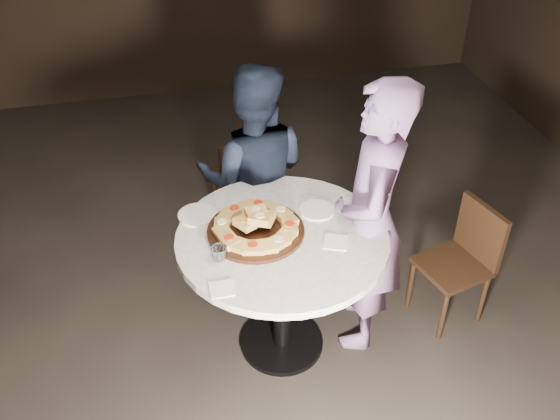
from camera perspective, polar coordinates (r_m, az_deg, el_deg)
name	(u,v)px	position (r m, az deg, el deg)	size (l,w,h in m)	color
floor	(267,339)	(3.85, -1.17, -11.73)	(7.00, 7.00, 0.00)	black
table	(282,258)	(3.34, 0.20, -4.43)	(1.37, 1.37, 0.84)	black
serving_board	(256,231)	(3.25, -2.22, -1.91)	(0.51, 0.51, 0.02)	black
focaccia_pile	(256,224)	(3.23, -2.23, -1.29)	(0.46, 0.45, 0.12)	#B99247
plate_left	(197,215)	(3.40, -7.59, -0.44)	(0.21, 0.21, 0.01)	white
plate_right	(317,210)	(3.41, 3.39, 0.00)	(0.19, 0.19, 0.01)	white
water_glass	(219,253)	(3.09, -5.58, -3.96)	(0.08, 0.08, 0.08)	silver
napkin_near	(222,289)	(2.95, -5.37, -7.21)	(0.11, 0.11, 0.01)	white
napkin_far	(336,242)	(3.21, 5.11, -2.94)	(0.12, 0.12, 0.01)	white
chair_far	(244,178)	(4.34, -3.29, 2.89)	(0.41, 0.43, 0.81)	black
chair_right	(464,255)	(3.88, 16.46, -3.99)	(0.46, 0.44, 0.77)	black
diner_navy	(254,178)	(3.84, -2.41, 2.98)	(0.72, 0.56, 1.49)	black
diner_teal	(371,221)	(3.38, 8.29, -1.03)	(0.60, 0.40, 1.65)	#7C639C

